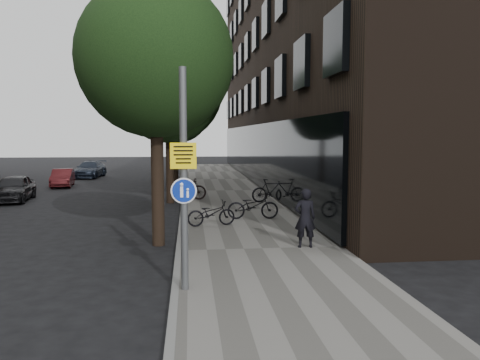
{
  "coord_description": "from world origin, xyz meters",
  "views": [
    {
      "loc": [
        -1.69,
        -8.97,
        3.19
      ],
      "look_at": [
        -0.37,
        3.21,
        2.0
      ],
      "focal_mm": 35.0,
      "sensor_mm": 36.0,
      "label": 1
    }
  ],
  "objects": [
    {
      "name": "sidewalk",
      "position": [
        0.25,
        10.0,
        0.06
      ],
      "size": [
        4.5,
        60.0,
        0.12
      ],
      "primitive_type": "cube",
      "color": "slate",
      "rests_on": "ground"
    },
    {
      "name": "curb_edge",
      "position": [
        -2.0,
        10.0,
        0.07
      ],
      "size": [
        0.15,
        60.0,
        0.13
      ],
      "primitive_type": "cube",
      "color": "slate",
      "rests_on": "ground"
    },
    {
      "name": "parked_car_mid",
      "position": [
        -9.46,
        20.63,
        0.55
      ],
      "size": [
        1.6,
        3.44,
        1.09
      ],
      "primitive_type": "imported",
      "rotation": [
        0.0,
        0.0,
        0.14
      ],
      "color": "#52171A",
      "rests_on": "ground"
    },
    {
      "name": "street_tree_far",
      "position": [
        -2.53,
        22.14,
        5.11
      ],
      "size": [
        5.0,
        5.0,
        7.8
      ],
      "color": "black",
      "rests_on": "ground"
    },
    {
      "name": "parked_car_far",
      "position": [
        -9.1,
        26.91,
        0.61
      ],
      "size": [
        2.02,
        4.3,
        1.21
      ],
      "primitive_type": "imported",
      "rotation": [
        0.0,
        0.0,
        -0.08
      ],
      "color": "#1B2432",
      "rests_on": "ground"
    },
    {
      "name": "signpost",
      "position": [
        -1.8,
        0.16,
        2.32
      ],
      "size": [
        0.5,
        0.15,
        4.36
      ],
      "rotation": [
        0.0,
        0.0,
        -0.04
      ],
      "color": "#595B5E",
      "rests_on": "sidewalk"
    },
    {
      "name": "parked_bike_facade_far",
      "position": [
        2.0,
        11.84,
        0.65
      ],
      "size": [
        1.8,
        0.57,
        1.07
      ],
      "primitive_type": "imported",
      "rotation": [
        0.0,
        0.0,
        1.53
      ],
      "color": "black",
      "rests_on": "sidewalk"
    },
    {
      "name": "street_tree_mid",
      "position": [
        -2.53,
        13.14,
        5.11
      ],
      "size": [
        5.0,
        5.0,
        7.8
      ],
      "color": "black",
      "rests_on": "ground"
    },
    {
      "name": "parked_bike_facade_near",
      "position": [
        0.6,
        7.76,
        0.61
      ],
      "size": [
        1.88,
        0.71,
        0.98
      ],
      "primitive_type": "imported",
      "rotation": [
        0.0,
        0.0,
        1.54
      ],
      "color": "black",
      "rests_on": "sidewalk"
    },
    {
      "name": "parked_bike_curb_far",
      "position": [
        -1.8,
        13.08,
        0.65
      ],
      "size": [
        1.79,
        0.56,
        1.07
      ],
      "primitive_type": "imported",
      "rotation": [
        0.0,
        0.0,
        1.61
      ],
      "color": "black",
      "rests_on": "sidewalk"
    },
    {
      "name": "parked_car_near",
      "position": [
        -10.11,
        14.41,
        0.63
      ],
      "size": [
        1.87,
        3.86,
        1.27
      ],
      "primitive_type": "imported",
      "rotation": [
        0.0,
        0.0,
        0.1
      ],
      "color": "black",
      "rests_on": "ground"
    },
    {
      "name": "ground",
      "position": [
        0.0,
        0.0,
        0.0
      ],
      "size": [
        120.0,
        120.0,
        0.0
      ],
      "primitive_type": "plane",
      "color": "black",
      "rests_on": "ground"
    },
    {
      "name": "street_tree_near",
      "position": [
        -2.53,
        4.64,
        5.11
      ],
      "size": [
        4.4,
        4.4,
        7.5
      ],
      "color": "black",
      "rests_on": "ground"
    },
    {
      "name": "building_right_dark_brick",
      "position": [
        8.5,
        22.0,
        9.0
      ],
      "size": [
        12.0,
        40.0,
        18.0
      ],
      "primitive_type": "cube",
      "color": "black",
      "rests_on": "ground"
    },
    {
      "name": "parked_bike_curb_near",
      "position": [
        -0.98,
        6.63,
        0.55
      ],
      "size": [
        1.7,
        0.84,
        0.86
      ],
      "primitive_type": "imported",
      "rotation": [
        0.0,
        0.0,
        1.74
      ],
      "color": "black",
      "rests_on": "sidewalk"
    },
    {
      "name": "pedestrian",
      "position": [
        1.43,
        3.32,
        0.93
      ],
      "size": [
        0.61,
        0.42,
        1.62
      ],
      "primitive_type": "imported",
      "rotation": [
        0.0,
        0.0,
        3.09
      ],
      "color": "black",
      "rests_on": "sidewalk"
    }
  ]
}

